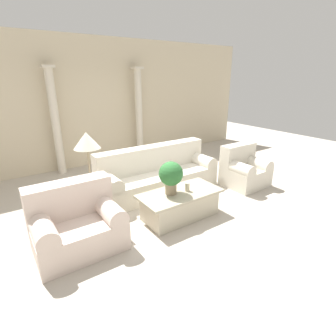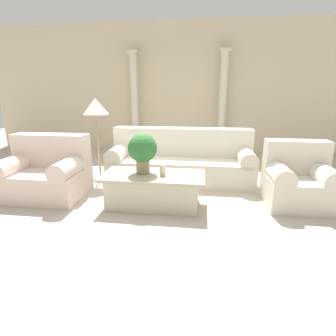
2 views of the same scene
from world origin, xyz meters
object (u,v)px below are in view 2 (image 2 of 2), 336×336
floor_lamp (96,110)px  armchair (298,179)px  coffee_table (154,190)px  potted_plant (143,150)px  sofa_long (181,161)px  loveseat (46,172)px

floor_lamp → armchair: size_ratio=1.63×
coffee_table → floor_lamp: size_ratio=0.97×
potted_plant → floor_lamp: bearing=137.4°
sofa_long → armchair: bearing=-26.0°
potted_plant → floor_lamp: floor_lamp is taller
sofa_long → armchair: sofa_long is taller
loveseat → floor_lamp: size_ratio=0.80×
sofa_long → loveseat: (-1.95, -0.98, 0.01)m
sofa_long → potted_plant: potted_plant is taller
floor_lamp → armchair: (3.13, -0.66, -0.87)m
sofa_long → loveseat: 2.18m
coffee_table → armchair: size_ratio=1.59×
potted_plant → floor_lamp: size_ratio=0.38×
loveseat → coffee_table: (1.67, -0.16, -0.14)m
floor_lamp → armchair: 3.32m
floor_lamp → loveseat: bearing=-122.1°
sofa_long → potted_plant: 1.25m
loveseat → potted_plant: 1.57m
armchair → coffee_table: bearing=-170.9°
coffee_table → armchair: 2.01m
armchair → floor_lamp: bearing=168.1°
coffee_table → floor_lamp: (-1.16, 0.97, 1.00)m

